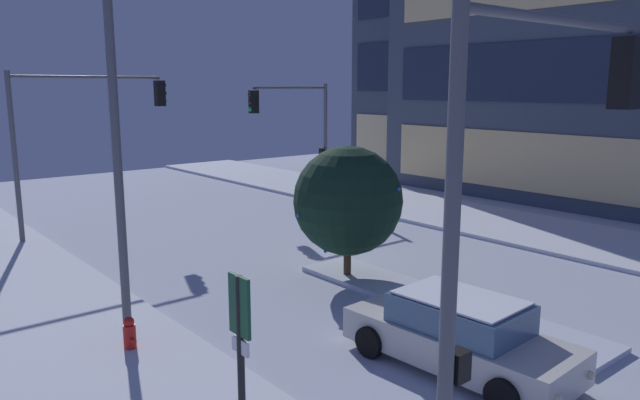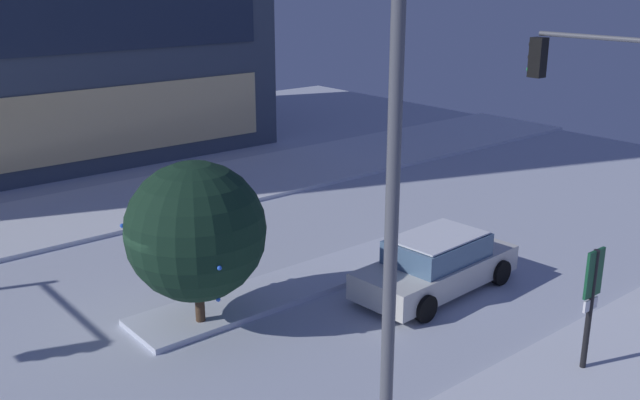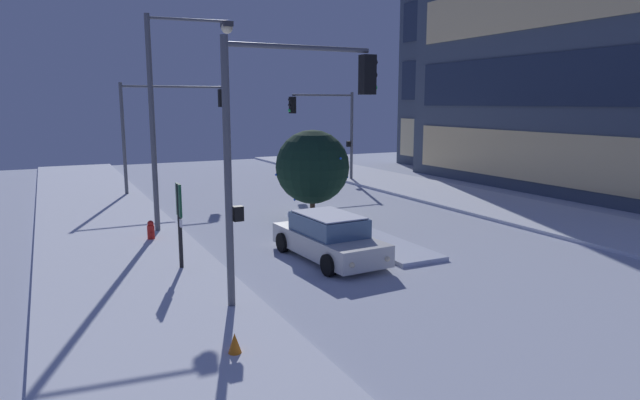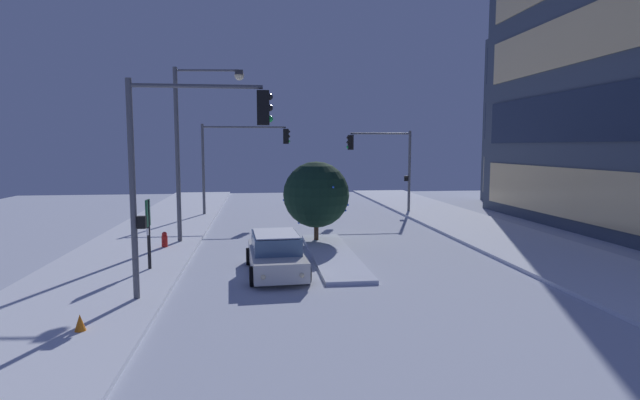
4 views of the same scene
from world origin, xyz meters
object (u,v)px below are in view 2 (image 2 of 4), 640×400
(traffic_light_corner_near_right, at_px, (616,121))
(street_lamp_arched, at_px, (357,146))
(parking_info_sign, at_px, (591,296))
(car_near, at_px, (437,264))
(decorated_tree_median, at_px, (196,231))

(traffic_light_corner_near_right, relative_size, street_lamp_arched, 0.79)
(street_lamp_arched, relative_size, parking_info_sign, 3.06)
(car_near, relative_size, traffic_light_corner_near_right, 0.74)
(traffic_light_corner_near_right, relative_size, decorated_tree_median, 1.67)
(decorated_tree_median, bearing_deg, car_near, -20.68)
(street_lamp_arched, bearing_deg, decorated_tree_median, 1.88)
(car_near, relative_size, parking_info_sign, 1.80)
(car_near, xyz_separation_m, parking_info_sign, (-0.72, -4.59, 1.00))
(car_near, height_order, decorated_tree_median, decorated_tree_median)
(traffic_light_corner_near_right, height_order, decorated_tree_median, traffic_light_corner_near_right)
(car_near, bearing_deg, decorated_tree_median, 155.99)
(street_lamp_arched, distance_m, decorated_tree_median, 6.36)
(traffic_light_corner_near_right, height_order, street_lamp_arched, street_lamp_arched)
(car_near, xyz_separation_m, decorated_tree_median, (-5.64, 2.13, 1.61))
(parking_info_sign, bearing_deg, car_near, -8.61)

